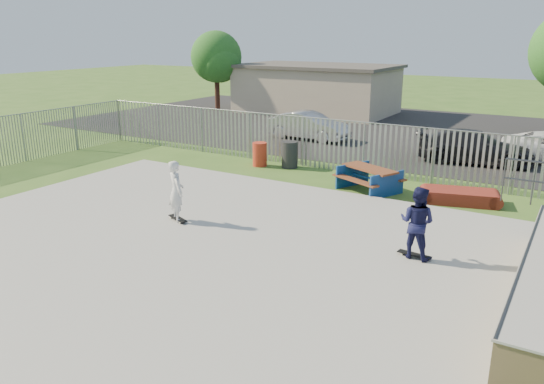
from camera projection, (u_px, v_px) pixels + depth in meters
The scene contains 16 objects.
ground at pixel (192, 246), 13.48m from camera, with size 120.00×120.00×0.00m, color #396121.
concrete_slab at pixel (192, 243), 13.45m from camera, with size 15.00×12.00×0.15m, color #A3A39D.
fence at pixel (310, 174), 16.46m from camera, with size 26.04×16.02×2.00m.
picnic_table at pixel (369, 179), 18.06m from camera, with size 2.46×2.28×0.83m.
funbox at pixel (459, 196), 16.86m from camera, with size 2.29×1.56×0.42m.
trash_bin_red at pixel (260, 154), 21.49m from camera, with size 0.58×0.58×0.97m, color #B52F1B.
trash_bin_grey at pixel (290, 155), 21.21m from camera, with size 0.64×0.64×1.06m, color black.
parking_lot at pixel (414, 132), 29.06m from camera, with size 40.00×18.00×0.02m, color black.
car_silver at pixel (308, 126), 26.79m from camera, with size 1.47×4.21×1.39m, color #B3B3B8.
car_dark at pixel (474, 147), 21.87m from camera, with size 1.88×4.62×1.34m, color black.
building at pixel (316, 89), 35.84m from camera, with size 10.40×6.40×3.20m.
tree_left at pixel (216, 57), 36.43m from camera, with size 3.50×3.50×5.40m.
skateboard_a at pixel (414, 255), 12.43m from camera, with size 0.82×0.28×0.08m.
skateboard_b at pixel (178, 219), 14.86m from camera, with size 0.82×0.49×0.08m.
skater_navy at pixel (417, 222), 12.19m from camera, with size 0.84×0.65×1.72m, color #13153D.
skater_white at pixel (176, 191), 14.63m from camera, with size 0.63×0.41×1.72m, color silver.
Camera 1 is at (8.20, -9.67, 5.18)m, focal length 35.00 mm.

